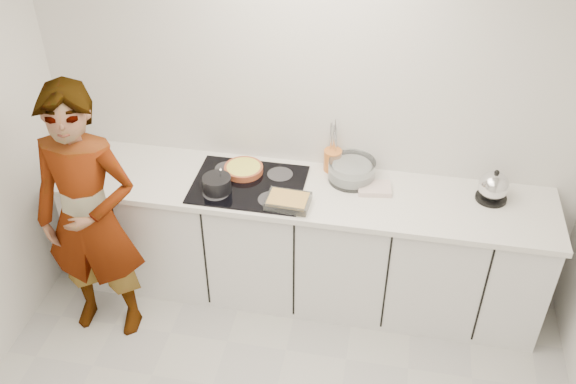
% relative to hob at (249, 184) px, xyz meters
% --- Properties ---
extents(ceiling, '(3.60, 3.20, 0.00)m').
position_rel_hob_xyz_m(ceiling, '(0.35, -1.26, 1.68)').
color(ceiling, white).
rests_on(ceiling, wall_back).
extents(wall_back, '(3.60, 0.00, 2.60)m').
position_rel_hob_xyz_m(wall_back, '(0.35, 0.34, 0.38)').
color(wall_back, silver).
rests_on(wall_back, ground).
extents(base_cabinets, '(3.20, 0.58, 0.87)m').
position_rel_hob_xyz_m(base_cabinets, '(0.35, 0.02, -0.48)').
color(base_cabinets, white).
rests_on(base_cabinets, floor).
extents(countertop, '(3.24, 0.64, 0.04)m').
position_rel_hob_xyz_m(countertop, '(0.35, 0.02, -0.03)').
color(countertop, white).
rests_on(countertop, base_cabinets).
extents(hob, '(0.72, 0.54, 0.01)m').
position_rel_hob_xyz_m(hob, '(0.00, 0.00, 0.00)').
color(hob, black).
rests_on(hob, countertop).
extents(tart_dish, '(0.32, 0.32, 0.04)m').
position_rel_hob_xyz_m(tart_dish, '(-0.06, 0.12, 0.03)').
color(tart_dish, '#A1482A').
rests_on(tart_dish, hob).
extents(saucepan, '(0.22, 0.22, 0.17)m').
position_rel_hob_xyz_m(saucepan, '(-0.18, -0.11, 0.06)').
color(saucepan, black).
rests_on(saucepan, hob).
extents(baking_dish, '(0.28, 0.21, 0.05)m').
position_rel_hob_xyz_m(baking_dish, '(0.29, -0.17, 0.04)').
color(baking_dish, silver).
rests_on(baking_dish, hob).
extents(mixing_bowl, '(0.40, 0.40, 0.14)m').
position_rel_hob_xyz_m(mixing_bowl, '(0.65, 0.19, 0.06)').
color(mixing_bowl, silver).
rests_on(mixing_bowl, countertop).
extents(tea_towel, '(0.23, 0.18, 0.03)m').
position_rel_hob_xyz_m(tea_towel, '(0.81, 0.09, 0.01)').
color(tea_towel, white).
rests_on(tea_towel, countertop).
extents(kettle, '(0.22, 0.22, 0.22)m').
position_rel_hob_xyz_m(kettle, '(1.54, 0.14, 0.09)').
color(kettle, black).
rests_on(kettle, countertop).
extents(utensil_crock, '(0.15, 0.15, 0.15)m').
position_rel_hob_xyz_m(utensil_crock, '(0.51, 0.28, 0.07)').
color(utensil_crock, orange).
rests_on(utensil_crock, countertop).
extents(cook, '(0.67, 0.46, 1.80)m').
position_rel_hob_xyz_m(cook, '(-0.88, -0.51, -0.02)').
color(cook, white).
rests_on(cook, floor).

